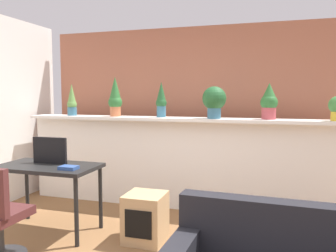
% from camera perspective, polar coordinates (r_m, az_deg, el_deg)
% --- Properties ---
extents(divider_wall, '(4.56, 0.16, 1.18)m').
position_cam_1_polar(divider_wall, '(4.54, 3.28, -6.55)').
color(divider_wall, white).
rests_on(divider_wall, ground).
extents(plant_shelf, '(4.56, 0.37, 0.04)m').
position_cam_1_polar(plant_shelf, '(4.42, 3.19, 1.12)').
color(plant_shelf, white).
rests_on(plant_shelf, divider_wall).
extents(brick_wall_behind, '(4.56, 0.10, 2.50)m').
position_cam_1_polar(brick_wall_behind, '(5.04, 4.94, 2.17)').
color(brick_wall_behind, '#AD664C').
rests_on(brick_wall_behind, ground).
extents(potted_plant_0, '(0.14, 0.14, 0.46)m').
position_cam_1_polar(potted_plant_0, '(5.08, -15.84, 4.03)').
color(potted_plant_0, '#386B84').
rests_on(potted_plant_0, plant_shelf).
extents(potted_plant_1, '(0.19, 0.19, 0.55)m').
position_cam_1_polar(potted_plant_1, '(4.76, -8.86, 4.78)').
color(potted_plant_1, '#C66B42').
rests_on(potted_plant_1, plant_shelf).
extents(potted_plant_2, '(0.15, 0.15, 0.47)m').
position_cam_1_polar(potted_plant_2, '(4.53, -1.14, 4.36)').
color(potted_plant_2, '#386B84').
rests_on(potted_plant_2, plant_shelf).
extents(potted_plant_3, '(0.30, 0.30, 0.40)m').
position_cam_1_polar(potted_plant_3, '(4.30, 7.77, 4.31)').
color(potted_plant_3, '#386B84').
rests_on(potted_plant_3, plant_shelf).
extents(potted_plant_4, '(0.21, 0.21, 0.44)m').
position_cam_1_polar(potted_plant_4, '(4.31, 16.61, 4.01)').
color(potted_plant_4, '#B7474C').
rests_on(potted_plant_4, plant_shelf).
extents(desk, '(1.10, 0.60, 0.75)m').
position_cam_1_polar(desk, '(3.99, -19.46, -7.38)').
color(desk, black).
rests_on(desk, ground).
extents(tv_monitor, '(0.42, 0.04, 0.30)m').
position_cam_1_polar(tv_monitor, '(4.03, -19.22, -3.89)').
color(tv_monitor, black).
rests_on(tv_monitor, desk).
extents(side_cube_shelf, '(0.40, 0.41, 0.50)m').
position_cam_1_polar(side_cube_shelf, '(3.65, -3.84, -15.09)').
color(side_cube_shelf, tan).
rests_on(side_cube_shelf, ground).
extents(book_on_desk, '(0.18, 0.13, 0.04)m').
position_cam_1_polar(book_on_desk, '(3.68, -16.35, -6.73)').
color(book_on_desk, '#2D4C8C').
rests_on(book_on_desk, desk).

